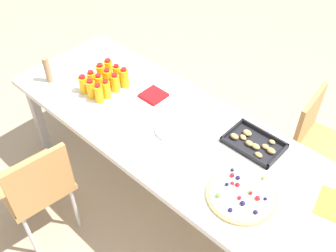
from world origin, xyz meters
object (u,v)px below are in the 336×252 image
at_px(juice_bottle_3, 92,80).
at_px(napkin_stack, 154,95).
at_px(juice_bottle_5, 106,89).
at_px(cardboard_tube, 48,70).
at_px(juice_bottle_0, 84,84).
at_px(plate_stack, 171,130).
at_px(juice_bottle_2, 99,94).
at_px(snack_tray, 254,143).
at_px(juice_bottle_1, 91,89).
at_px(chair_far_right, 320,141).
at_px(juice_bottle_9, 109,69).
at_px(juice_bottle_8, 115,83).
at_px(juice_bottle_11, 125,78).
at_px(fruit_pizza, 241,195).
at_px(juice_bottle_7, 108,78).
at_px(juice_bottle_10, 117,74).
at_px(juice_bottle_4, 99,84).
at_px(juice_bottle_6, 101,74).
at_px(party_table, 181,141).
at_px(chair_near_left, 36,185).

bearing_deg(juice_bottle_3, napkin_stack, 29.48).
relative_size(juice_bottle_5, cardboard_tube, 0.73).
bearing_deg(juice_bottle_0, juice_bottle_5, 23.15).
bearing_deg(juice_bottle_3, plate_stack, 4.10).
xyz_separation_m(juice_bottle_2, juice_bottle_3, (-0.15, 0.07, -0.00)).
bearing_deg(juice_bottle_2, snack_tray, 20.35).
distance_m(juice_bottle_0, juice_bottle_1, 0.08).
relative_size(chair_far_right, juice_bottle_9, 5.68).
height_order(juice_bottle_5, juice_bottle_8, juice_bottle_5).
distance_m(juice_bottle_1, juice_bottle_11, 0.24).
height_order(juice_bottle_2, napkin_stack, juice_bottle_2).
bearing_deg(fruit_pizza, juice_bottle_1, -179.70).
xyz_separation_m(juice_bottle_7, napkin_stack, (0.30, 0.13, -0.06)).
relative_size(juice_bottle_10, napkin_stack, 0.93).
relative_size(chair_far_right, juice_bottle_5, 6.05).
distance_m(juice_bottle_8, juice_bottle_9, 0.17).
distance_m(juice_bottle_3, fruit_pizza, 1.28).
distance_m(chair_far_right, fruit_pizza, 0.95).
bearing_deg(snack_tray, juice_bottle_5, -163.04).
relative_size(juice_bottle_4, fruit_pizza, 0.38).
bearing_deg(cardboard_tube, juice_bottle_0, 18.41).
distance_m(juice_bottle_5, plate_stack, 0.53).
bearing_deg(juice_bottle_10, cardboard_tube, -137.96).
relative_size(juice_bottle_6, fruit_pizza, 0.41).
height_order(juice_bottle_10, plate_stack, juice_bottle_10).
height_order(juice_bottle_5, snack_tray, juice_bottle_5).
height_order(juice_bottle_1, snack_tray, juice_bottle_1).
bearing_deg(snack_tray, juice_bottle_8, -168.02).
xyz_separation_m(party_table, juice_bottle_0, (-0.75, -0.14, 0.12)).
bearing_deg(juice_bottle_10, juice_bottle_2, -71.29).
xyz_separation_m(juice_bottle_7, juice_bottle_9, (-0.08, 0.07, 0.00)).
xyz_separation_m(plate_stack, napkin_stack, (-0.31, 0.16, -0.00)).
relative_size(juice_bottle_7, napkin_stack, 0.95).
height_order(juice_bottle_0, juice_bottle_7, juice_bottle_7).
bearing_deg(chair_near_left, juice_bottle_10, 17.61).
height_order(juice_bottle_2, juice_bottle_7, juice_bottle_7).
xyz_separation_m(juice_bottle_3, juice_bottle_4, (0.07, 0.00, 0.00)).
height_order(chair_near_left, juice_bottle_3, juice_bottle_3).
xyz_separation_m(juice_bottle_5, cardboard_tube, (-0.43, -0.16, 0.03)).
relative_size(juice_bottle_4, snack_tray, 0.42).
distance_m(juice_bottle_9, plate_stack, 0.70).
bearing_deg(juice_bottle_7, cardboard_tube, -145.26).
xyz_separation_m(juice_bottle_2, plate_stack, (0.53, 0.11, -0.06)).
bearing_deg(juice_bottle_3, juice_bottle_2, -23.10).
xyz_separation_m(plate_stack, cardboard_tube, (-0.96, -0.21, 0.08)).
relative_size(chair_far_right, juice_bottle_6, 5.66).
relative_size(juice_bottle_1, juice_bottle_10, 0.97).
bearing_deg(juice_bottle_6, juice_bottle_2, -43.62).
relative_size(juice_bottle_10, cardboard_tube, 0.75).
distance_m(juice_bottle_2, juice_bottle_8, 0.15).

